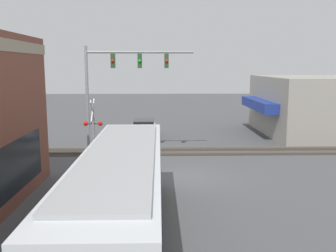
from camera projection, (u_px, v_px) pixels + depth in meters
ground_plane at (189, 177)px, 19.89m from camera, size 120.00×120.00×0.00m
shop_building at (316, 106)px, 31.96m from camera, size 11.23×10.04×4.94m
city_bus at (121, 192)px, 12.22m from camera, size 12.29×2.59×3.15m
traffic_signal_gantry at (118, 76)px, 23.79m from camera, size 0.42×6.88×7.09m
crossing_signal at (93, 124)px, 23.16m from camera, size 1.41×1.18×3.81m
rail_track_near at (182, 151)px, 25.80m from camera, size 2.60×60.00×0.15m
parked_car_silver at (144, 128)px, 31.33m from camera, size 4.54×1.82×1.42m
pedestrian_at_crossing at (117, 147)px, 22.87m from camera, size 0.34×0.34×1.80m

